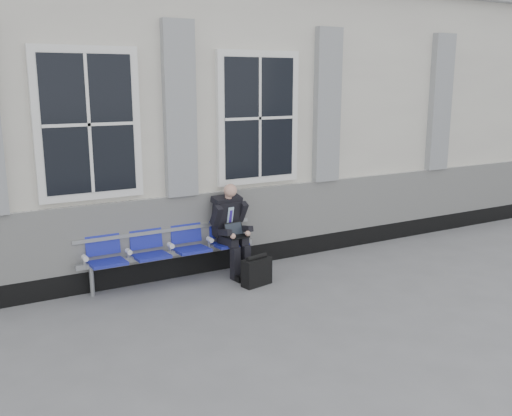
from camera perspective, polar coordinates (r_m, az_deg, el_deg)
ground at (r=7.66m, az=3.34°, el=-8.80°), size 70.00×70.00×0.00m
station_building at (r=10.23m, az=-7.29°, el=9.33°), size 14.40×4.40×4.49m
bench at (r=8.11m, az=-8.71°, el=-3.58°), size 2.60×0.47×0.91m
businessman at (r=8.30m, az=-2.55°, el=-1.73°), size 0.55×0.73×1.35m
briefcase at (r=7.97m, az=0.06°, el=-6.34°), size 0.46×0.27×0.44m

